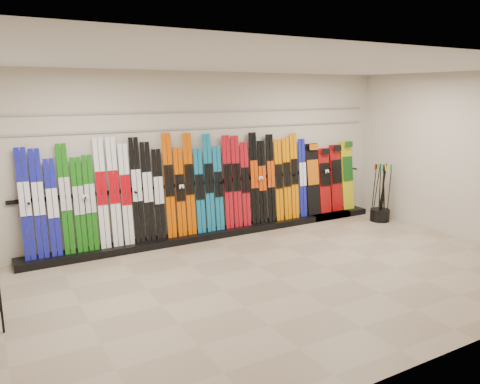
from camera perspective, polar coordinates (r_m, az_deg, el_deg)
floor at (r=6.88m, az=4.74°, el=-10.45°), size 8.00×8.00×0.00m
back_wall at (r=8.61m, az=-4.56°, el=4.45°), size 8.00×0.00×8.00m
right_wall at (r=9.32m, az=25.69°, el=3.88°), size 0.00×5.00×5.00m
ceiling at (r=6.38m, az=5.22°, el=15.34°), size 8.00×8.00×0.00m
ski_rack_base at (r=8.82m, az=-2.47°, el=-4.92°), size 8.00×0.40×0.12m
skis at (r=8.35m, az=-6.77°, el=0.41°), size 5.38×0.21×1.83m
snowboards at (r=10.17m, az=10.92°, el=1.66°), size 1.27×0.23×1.49m
pole_bin at (r=10.20m, az=16.68°, el=-2.70°), size 0.40×0.40×0.25m
ski_poles at (r=10.08m, az=16.87°, el=-0.06°), size 0.31×0.37×1.18m
slatwall_rail_0 at (r=8.54m, az=-4.56°, el=7.76°), size 7.60×0.02×0.03m
slatwall_rail_1 at (r=8.52m, az=-4.59°, el=9.78°), size 7.60×0.02×0.03m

